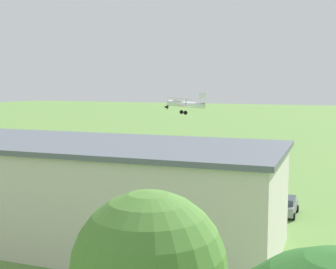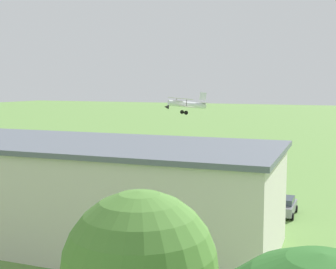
% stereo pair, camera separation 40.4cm
% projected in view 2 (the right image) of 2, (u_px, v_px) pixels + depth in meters
% --- Properties ---
extents(ground_plane, '(400.00, 400.00, 0.00)m').
position_uv_depth(ground_plane, '(240.00, 161.00, 71.23)').
color(ground_plane, '#608C42').
extents(hangar, '(29.60, 13.23, 7.60)m').
position_uv_depth(hangar, '(85.00, 191.00, 34.72)').
color(hangar, beige).
rests_on(hangar, ground_plane).
extents(biplane, '(7.42, 7.41, 3.55)m').
position_uv_depth(biplane, '(185.00, 104.00, 73.90)').
color(biplane, silver).
extents(car_grey, '(2.01, 4.10, 1.65)m').
position_uv_depth(car_grey, '(285.00, 206.00, 41.62)').
color(car_grey, slate).
rests_on(car_grey, ground_plane).
extents(car_orange, '(2.11, 4.15, 1.65)m').
position_uv_depth(car_orange, '(22.00, 179.00, 53.58)').
color(car_orange, orange).
rests_on(car_orange, ground_plane).
extents(person_at_fence_line, '(0.49, 0.49, 1.67)m').
position_uv_depth(person_at_fence_line, '(24.00, 186.00, 49.98)').
color(person_at_fence_line, orange).
rests_on(person_at_fence_line, ground_plane).
extents(person_walking_on_apron, '(0.50, 0.50, 1.66)m').
position_uv_depth(person_walking_on_apron, '(95.00, 182.00, 51.81)').
color(person_walking_on_apron, '#B23333').
rests_on(person_walking_on_apron, ground_plane).
extents(person_watching_takeoff, '(0.51, 0.51, 1.55)m').
position_uv_depth(person_watching_takeoff, '(226.00, 193.00, 46.71)').
color(person_watching_takeoff, '#72338C').
rests_on(person_watching_takeoff, ground_plane).
extents(person_near_hangar_door, '(0.54, 0.54, 1.60)m').
position_uv_depth(person_near_hangar_door, '(58.00, 173.00, 57.06)').
color(person_near_hangar_door, '#B23333').
rests_on(person_near_hangar_door, ground_plane).
extents(tree_at_field_edge, '(5.28, 5.28, 8.38)m').
position_uv_depth(tree_at_field_edge, '(140.00, 269.00, 15.33)').
color(tree_at_field_edge, brown).
rests_on(tree_at_field_edge, ground_plane).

